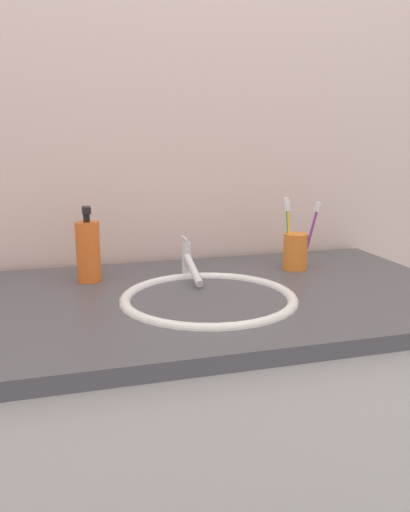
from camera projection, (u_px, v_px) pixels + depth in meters
The scene contains 9 objects.
tiled_wall_back at pixel (161, 139), 1.43m from camera, with size 2.44×0.04×2.40m, color beige.
vanity_counter at pixel (196, 462), 1.25m from camera, with size 1.24×0.67×0.86m.
sink_basin at pixel (209, 319), 1.13m from camera, with size 0.39×0.39×0.13m.
faucet at pixel (189, 263), 1.28m from camera, with size 0.02×0.17×0.10m.
toothbrush_cup at pixel (295, 251), 1.37m from camera, with size 0.06×0.06×0.10m, color orange.
toothbrush_green at pixel (288, 228), 1.37m from camera, with size 0.03×0.02×0.19m.
toothbrush_purple at pixel (311, 231), 1.34m from camera, with size 0.04×0.05×0.18m.
toothbrush_yellow at pixel (289, 230), 1.36m from camera, with size 0.02×0.02×0.17m.
soap_dispenser at pixel (88, 251), 1.25m from camera, with size 0.06×0.06×0.19m.
Camera 1 is at (-0.28, -1.07, 1.20)m, focal length 36.10 mm.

